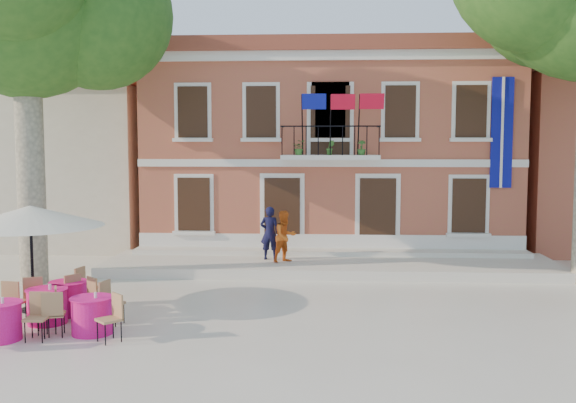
# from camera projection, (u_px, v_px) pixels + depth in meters

# --- Properties ---
(ground) EXTENTS (90.00, 90.00, 0.00)m
(ground) POSITION_uv_depth(u_px,v_px,m) (250.00, 304.00, 15.82)
(ground) COLOR beige
(ground) RESTS_ON ground
(main_building) EXTENTS (13.50, 9.59, 7.50)m
(main_building) POSITION_uv_depth(u_px,v_px,m) (329.00, 148.00, 25.31)
(main_building) COLOR #AC503E
(main_building) RESTS_ON ground
(neighbor_west) EXTENTS (9.40, 9.40, 6.40)m
(neighbor_west) POSITION_uv_depth(u_px,v_px,m) (56.00, 161.00, 27.00)
(neighbor_west) COLOR beige
(neighbor_west) RESTS_ON ground
(terrace) EXTENTS (14.00, 3.40, 0.30)m
(terrace) POSITION_uv_depth(u_px,v_px,m) (330.00, 265.00, 20.07)
(terrace) COLOR silver
(terrace) RESTS_ON ground
(plane_tree_west) EXTENTS (5.37, 5.37, 10.54)m
(plane_tree_west) POSITION_uv_depth(u_px,v_px,m) (25.00, 4.00, 17.50)
(plane_tree_west) COLOR #A59E84
(plane_tree_west) RESTS_ON ground
(patio_umbrella) EXTENTS (3.36, 3.36, 2.50)m
(patio_umbrella) POSITION_uv_depth(u_px,v_px,m) (30.00, 216.00, 14.92)
(patio_umbrella) COLOR black
(patio_umbrella) RESTS_ON ground
(pedestrian_navy) EXTENTS (0.65, 0.46, 1.68)m
(pedestrian_navy) POSITION_uv_depth(u_px,v_px,m) (270.00, 233.00, 20.16)
(pedestrian_navy) COLOR black
(pedestrian_navy) RESTS_ON terrace
(pedestrian_orange) EXTENTS (0.98, 0.95, 1.59)m
(pedestrian_orange) POSITION_uv_depth(u_px,v_px,m) (285.00, 236.00, 19.71)
(pedestrian_orange) COLOR #DA5E19
(pedestrian_orange) RESTS_ON terrace
(cafe_table_0) EXTENTS (1.65, 1.87, 0.95)m
(cafe_table_0) POSITION_uv_depth(u_px,v_px,m) (0.00, 319.00, 12.83)
(cafe_table_0) COLOR #ED1693
(cafe_table_0) RESTS_ON ground
(cafe_table_1) EXTENTS (1.72, 1.86, 0.95)m
(cafe_table_1) POSITION_uv_depth(u_px,v_px,m) (47.00, 304.00, 14.04)
(cafe_table_1) COLOR #ED1693
(cafe_table_1) RESTS_ON ground
(cafe_table_3) EXTENTS (1.83, 1.78, 0.95)m
(cafe_table_3) POSITION_uv_depth(u_px,v_px,m) (69.00, 296.00, 14.80)
(cafe_table_3) COLOR #ED1693
(cafe_table_3) RESTS_ON ground
(cafe_table_4) EXTENTS (1.81, 1.81, 0.95)m
(cafe_table_4) POSITION_uv_depth(u_px,v_px,m) (92.00, 313.00, 13.27)
(cafe_table_4) COLOR #ED1693
(cafe_table_4) RESTS_ON ground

